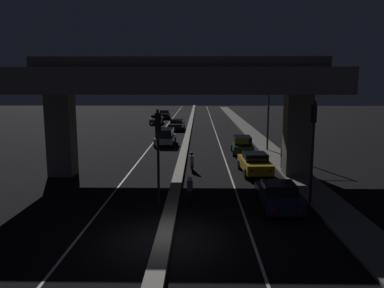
% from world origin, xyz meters
% --- Properties ---
extents(ground_plane, '(200.00, 200.00, 0.00)m').
position_xyz_m(ground_plane, '(0.00, 0.00, 0.00)').
color(ground_plane, black).
extents(lane_line_left_inner, '(0.12, 126.00, 0.00)m').
position_xyz_m(lane_line_left_inner, '(-3.67, 35.00, 0.00)').
color(lane_line_left_inner, beige).
rests_on(lane_line_left_inner, ground_plane).
extents(lane_line_right_inner, '(0.12, 126.00, 0.00)m').
position_xyz_m(lane_line_right_inner, '(3.67, 35.00, 0.00)').
color(lane_line_right_inner, beige).
rests_on(lane_line_right_inner, ground_plane).
extents(median_divider, '(0.67, 126.00, 0.27)m').
position_xyz_m(median_divider, '(0.00, 35.00, 0.13)').
color(median_divider, gray).
rests_on(median_divider, ground_plane).
extents(sidewalk_right, '(2.13, 126.00, 0.14)m').
position_xyz_m(sidewalk_right, '(8.36, 28.00, 0.07)').
color(sidewalk_right, slate).
rests_on(sidewalk_right, ground_plane).
extents(elevated_overpass, '(20.59, 9.25, 8.28)m').
position_xyz_m(elevated_overpass, '(0.00, 11.12, 6.30)').
color(elevated_overpass, slate).
rests_on(elevated_overpass, ground_plane).
extents(traffic_light_left_of_median, '(0.30, 0.49, 5.11)m').
position_xyz_m(traffic_light_left_of_median, '(-0.74, 4.79, 3.48)').
color(traffic_light_left_of_median, black).
rests_on(traffic_light_left_of_median, ground_plane).
extents(traffic_light_right_of_median, '(0.30, 0.49, 5.57)m').
position_xyz_m(traffic_light_right_of_median, '(7.40, 4.79, 3.78)').
color(traffic_light_right_of_median, black).
rests_on(traffic_light_right_of_median, ground_plane).
extents(street_lamp, '(2.64, 0.32, 8.52)m').
position_xyz_m(street_lamp, '(7.70, 21.18, 5.04)').
color(street_lamp, '#2D2D30').
rests_on(street_lamp, ground_plane).
extents(car_dark_blue_lead, '(2.05, 4.32, 1.40)m').
position_xyz_m(car_dark_blue_lead, '(5.55, 4.01, 0.72)').
color(car_dark_blue_lead, '#141938').
rests_on(car_dark_blue_lead, ground_plane).
extents(car_taxi_yellow_second, '(2.15, 4.60, 1.54)m').
position_xyz_m(car_taxi_yellow_second, '(5.46, 11.79, 0.78)').
color(car_taxi_yellow_second, gold).
rests_on(car_taxi_yellow_second, ground_plane).
extents(car_dark_green_third, '(2.00, 4.31, 1.64)m').
position_xyz_m(car_dark_green_third, '(5.45, 19.74, 0.84)').
color(car_dark_green_third, black).
rests_on(car_dark_green_third, ground_plane).
extents(car_silver_lead_oncoming, '(2.12, 4.59, 1.74)m').
position_xyz_m(car_silver_lead_oncoming, '(-2.21, 24.84, 0.93)').
color(car_silver_lead_oncoming, gray).
rests_on(car_silver_lead_oncoming, ground_plane).
extents(car_black_second_oncoming, '(2.19, 4.64, 1.48)m').
position_xyz_m(car_black_second_oncoming, '(-1.76, 38.15, 0.76)').
color(car_black_second_oncoming, black).
rests_on(car_black_second_oncoming, ground_plane).
extents(car_grey_third_oncoming, '(1.94, 4.72, 1.42)m').
position_xyz_m(car_grey_third_oncoming, '(-5.57, 46.39, 0.74)').
color(car_grey_third_oncoming, '#515459').
rests_on(car_grey_third_oncoming, ground_plane).
extents(car_black_fourth_oncoming, '(1.97, 4.14, 1.59)m').
position_xyz_m(car_black_fourth_oncoming, '(-5.11, 55.63, 0.80)').
color(car_black_fourth_oncoming, black).
rests_on(car_black_fourth_oncoming, ground_plane).
extents(motorcycle_black_filtering_near, '(0.33, 1.76, 1.45)m').
position_xyz_m(motorcycle_black_filtering_near, '(0.93, 4.94, 0.62)').
color(motorcycle_black_filtering_near, black).
rests_on(motorcycle_black_filtering_near, ground_plane).
extents(motorcycle_red_filtering_mid, '(0.34, 1.85, 1.40)m').
position_xyz_m(motorcycle_red_filtering_mid, '(0.89, 12.53, 0.60)').
color(motorcycle_red_filtering_mid, black).
rests_on(motorcycle_red_filtering_mid, ground_plane).
extents(pedestrian_on_sidewalk, '(0.36, 0.36, 1.73)m').
position_xyz_m(pedestrian_on_sidewalk, '(7.79, 13.15, 1.00)').
color(pedestrian_on_sidewalk, '#2D261E').
rests_on(pedestrian_on_sidewalk, sidewalk_right).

